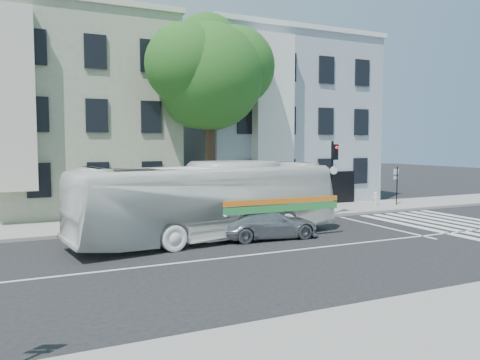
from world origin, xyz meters
TOP-DOWN VIEW (x-y plane):
  - ground at (0.00, 0.00)m, footprint 120.00×120.00m
  - sidewalk_far at (0.00, 8.00)m, footprint 80.00×4.00m
  - building_left at (-7.00, 15.00)m, footprint 12.00×10.00m
  - building_right at (7.00, 15.00)m, footprint 12.00×10.00m
  - street_tree at (0.06, 8.74)m, footprint 7.30×5.90m
  - bus at (-2.06, 3.21)m, footprint 4.43×11.89m
  - sedan at (0.16, 2.41)m, footprint 2.15×4.56m
  - hedge at (-1.77, 6.80)m, footprint 8.54×1.60m
  - traffic_signal at (6.10, 5.94)m, footprint 0.43×0.53m
  - fire_hydrant at (10.95, 8.11)m, footprint 0.46×0.27m
  - far_sign_pole at (12.23, 7.69)m, footprint 0.44×0.19m

SIDE VIEW (x-z plane):
  - ground at x=0.00m, z-range 0.00..0.00m
  - sidewalk_far at x=0.00m, z-range 0.00..0.15m
  - hedge at x=-1.77m, z-range 0.15..0.85m
  - fire_hydrant at x=10.95m, z-range 0.16..0.99m
  - sedan at x=0.16m, z-range 0.00..1.28m
  - bus at x=-2.06m, z-range 0.00..3.24m
  - far_sign_pole at x=12.23m, z-range 0.48..2.90m
  - traffic_signal at x=6.10m, z-range 0.60..4.73m
  - building_left at x=-7.00m, z-range 0.00..11.00m
  - building_right at x=7.00m, z-range 0.00..11.00m
  - street_tree at x=0.06m, z-range 2.28..13.38m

